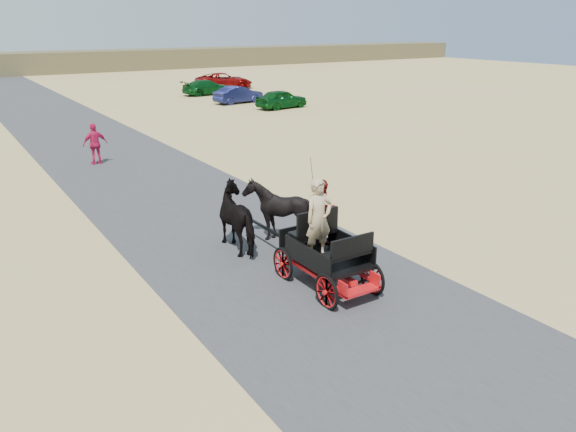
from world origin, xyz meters
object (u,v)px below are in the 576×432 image
car_a (282,99)px  car_b (238,95)px  pedestrian (95,144)px  carriage (326,271)px  horse_left (241,218)px  horse_right (277,210)px  car_d (224,81)px  car_c (207,87)px

car_a → car_b: size_ratio=1.01×
pedestrian → car_a: pedestrian is taller
carriage → horse_left: (-0.55, 3.00, 0.49)m
horse_right → pedestrian: 11.63m
car_b → car_d: (3.35, 9.15, 0.08)m
horse_left → car_a: bearing=-124.3°
car_b → car_d: size_ratio=0.74×
car_c → horse_right: bearing=154.3°
car_d → car_c: bearing=151.2°
car_b → horse_right: bearing=146.3°
horse_right → car_c: (12.21, 30.87, -0.24)m
car_a → car_b: 4.17m
horse_left → car_c: size_ratio=0.48×
car_a → car_c: size_ratio=0.91×
horse_right → car_b: 27.82m
car_b → car_c: 5.79m
car_a → car_b: bearing=9.2°
car_c → car_d: 4.62m
horse_left → pedestrian: 11.51m
horse_left → pedestrian: bearing=-86.3°
car_b → car_c: (0.17, 5.79, -0.01)m
carriage → car_a: bearing=60.1°
horse_right → pedestrian: size_ratio=0.98×
horse_left → pedestrian: size_ratio=1.16×
horse_left → car_a: (14.40, 21.11, -0.20)m
car_a → carriage: bearing=141.6°
horse_left → horse_right: 1.10m
horse_left → car_d: size_ratio=0.40×
pedestrian → car_a: (15.15, 9.63, -0.22)m
horse_right → car_d: size_ratio=0.34×
carriage → horse_right: bearing=79.6°
carriage → car_b: bearing=65.9°
horse_right → pedestrian: bearing=-80.9°
carriage → car_c: car_c is taller
car_a → horse_right: bearing=139.3°
horse_right → car_a: bearing=-122.2°
car_a → car_c: 9.83m
horse_left → pedestrian: (-0.74, 11.48, 0.02)m
car_a → car_d: size_ratio=0.75×
car_d → car_a: bearing=-174.3°
pedestrian → car_b: bearing=-139.7°
horse_right → car_a: 24.95m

